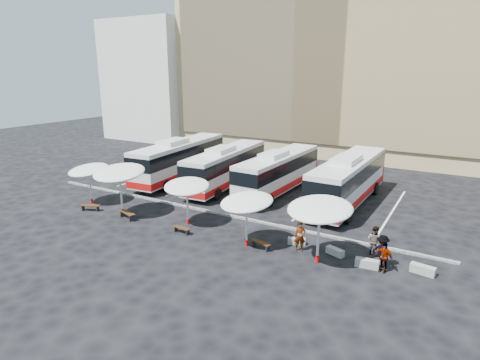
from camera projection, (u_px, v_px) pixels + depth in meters
The scene contains 26 objects.
ground at pixel (209, 215), 30.67m from camera, with size 120.00×120.00×0.00m, color black.
sandstone_building at pixel (341, 55), 53.86m from camera, with size 42.00×18.25×29.60m.
apartment_block at pixel (163, 81), 65.16m from camera, with size 14.00×14.00×18.00m, color silver.
curb_divider at pixel (213, 212), 31.07m from camera, with size 34.00×0.25×0.15m, color black.
bay_lines at pixel (258, 189), 37.33m from camera, with size 24.15×12.00×0.01m.
bus_0 at pixel (180, 158), 40.27m from camera, with size 3.85×13.38×4.19m.
bus_1 at pixel (226, 166), 37.74m from camera, with size 3.55×12.50×3.92m.
bus_2 at pixel (279, 171), 35.89m from camera, with size 3.13×12.24×3.86m.
bus_3 at pixel (349, 179), 32.69m from camera, with size 3.28×13.23×4.18m.
sunshade_0 at pixel (89, 170), 32.62m from camera, with size 3.71×3.75×3.35m.
sunshade_1 at pixel (119, 173), 29.72m from camera, with size 4.43×4.47×3.95m.
sunshade_2 at pixel (187, 186), 28.11m from camera, with size 4.24×4.26×3.33m.
sunshade_3 at pixel (247, 202), 24.54m from camera, with size 4.31×4.33×3.43m.
sunshade_4 at pixel (320, 209), 22.29m from camera, with size 4.11×4.15×3.82m.
wood_bench_0 at pixel (90, 206), 31.50m from camera, with size 1.57×0.97×0.47m.
wood_bench_1 at pixel (127, 214), 29.78m from camera, with size 1.74×0.89×0.51m.
wood_bench_2 at pixel (182, 229), 27.19m from camera, with size 1.36×0.44×0.41m.
wood_bench_3 at pixel (261, 243), 24.84m from camera, with size 1.50×0.72×0.44m.
conc_bench_0 at pixel (297, 241), 25.49m from camera, with size 1.11×0.37×0.42m, color gray.
conc_bench_1 at pixel (335, 252), 24.01m from camera, with size 1.14×0.38×0.43m, color gray.
conc_bench_2 at pixel (367, 263), 22.49m from camera, with size 1.29×0.43×0.48m, color gray.
conc_bench_3 at pixel (423, 270), 21.79m from camera, with size 1.29×0.43×0.48m, color gray.
passenger_0 at pixel (300, 236), 24.39m from camera, with size 0.69×0.45×1.88m, color black.
passenger_1 at pixel (374, 241), 23.88m from camera, with size 0.88×0.69×1.82m, color black.
passenger_2 at pixel (384, 257), 21.85m from camera, with size 1.02×0.42×1.73m, color black.
passenger_3 at pixel (382, 251), 22.36m from camera, with size 1.23×0.71×1.90m, color black.
Camera 1 is at (16.55, -23.74, 10.76)m, focal length 30.00 mm.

